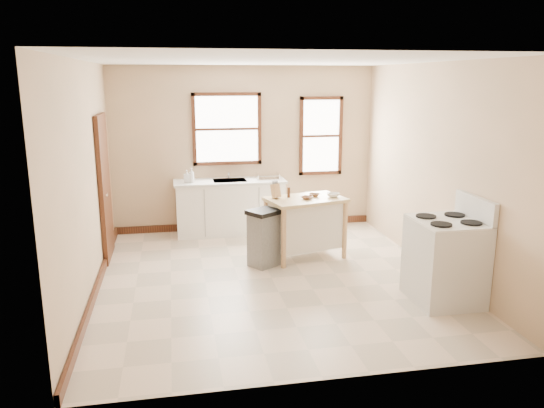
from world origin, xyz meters
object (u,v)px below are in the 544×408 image
at_px(knife_block, 276,191).
at_px(gas_stove, 446,250).
at_px(pepper_grinder, 289,192).
at_px(bowl_c, 333,195).
at_px(dish_rack, 268,176).
at_px(soap_bottle_a, 191,175).
at_px(trash_bin, 264,238).
at_px(soap_bottle_b, 187,176).
at_px(bowl_b, 314,195).
at_px(bowl_a, 307,198).
at_px(kitchen_island, 305,228).

height_order(knife_block, gas_stove, gas_stove).
height_order(knife_block, pepper_grinder, knife_block).
relative_size(bowl_c, gas_stove, 0.14).
distance_m(dish_rack, bowl_c, 1.60).
height_order(knife_block, bowl_c, knife_block).
bearing_deg(knife_block, dish_rack, 60.22).
bearing_deg(gas_stove, soap_bottle_a, 131.10).
bearing_deg(trash_bin, gas_stove, -74.25).
bearing_deg(pepper_grinder, dish_rack, 93.06).
height_order(soap_bottle_b, bowl_b, soap_bottle_b).
bearing_deg(bowl_a, pepper_grinder, 147.17).
bearing_deg(kitchen_island, soap_bottle_a, 124.97).
bearing_deg(soap_bottle_b, pepper_grinder, -43.50).
relative_size(bowl_a, bowl_b, 0.99).
height_order(soap_bottle_a, bowl_a, soap_bottle_a).
distance_m(soap_bottle_a, kitchen_island, 2.17).
relative_size(kitchen_island, gas_stove, 0.87).
bearing_deg(gas_stove, kitchen_island, 123.53).
bearing_deg(dish_rack, bowl_a, -89.44).
xyz_separation_m(knife_block, trash_bin, (-0.23, -0.33, -0.59)).
xyz_separation_m(soap_bottle_b, kitchen_island, (1.66, -1.39, -0.57)).
bearing_deg(soap_bottle_a, knife_block, -72.63).
relative_size(pepper_grinder, gas_stove, 0.12).
bearing_deg(pepper_grinder, kitchen_island, -19.71).
height_order(bowl_a, trash_bin, bowl_a).
distance_m(kitchen_island, bowl_c, 0.63).
bearing_deg(gas_stove, knife_block, 130.82).
bearing_deg(dish_rack, trash_bin, -113.01).
xyz_separation_m(pepper_grinder, trash_bin, (-0.43, -0.34, -0.56)).
distance_m(pepper_grinder, gas_stove, 2.45).
distance_m(soap_bottle_a, bowl_b, 2.16).
bearing_deg(trash_bin, dish_rack, 43.91).
height_order(soap_bottle_b, trash_bin, soap_bottle_b).
distance_m(dish_rack, pepper_grinder, 1.34).
height_order(soap_bottle_b, bowl_a, soap_bottle_b).
relative_size(soap_bottle_b, kitchen_island, 0.19).
xyz_separation_m(kitchen_island, pepper_grinder, (-0.23, 0.08, 0.52)).
bearing_deg(pepper_grinder, trash_bin, -141.09).
relative_size(knife_block, pepper_grinder, 1.33).
bearing_deg(bowl_c, pepper_grinder, 171.38).
height_order(bowl_b, bowl_c, bowl_c).
relative_size(dish_rack, kitchen_island, 0.34).
height_order(bowl_a, bowl_b, same).
relative_size(dish_rack, trash_bin, 0.47).
relative_size(kitchen_island, knife_block, 5.47).
bearing_deg(kitchen_island, gas_stove, -70.62).
distance_m(knife_block, trash_bin, 0.71).
bearing_deg(bowl_c, kitchen_island, 178.03).
distance_m(dish_rack, bowl_a, 1.52).
relative_size(soap_bottle_b, gas_stove, 0.16).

